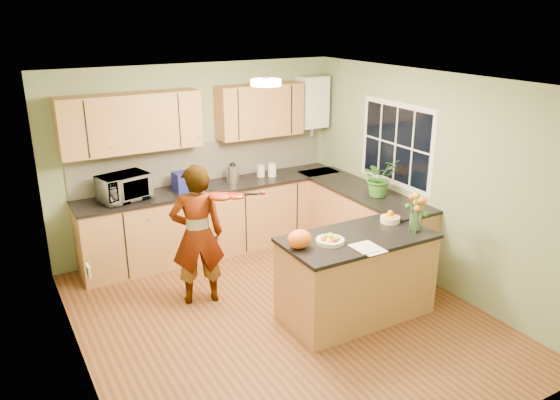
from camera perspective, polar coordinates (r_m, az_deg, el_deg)
floor at (r=6.02m, az=0.11°, el=-12.11°), size 4.50×4.50×0.00m
ceiling at (r=5.18m, az=0.12°, el=12.27°), size 4.00×4.50×0.02m
wall_back at (r=7.42m, az=-8.54°, el=4.32°), size 4.00×0.02×2.50m
wall_front at (r=3.86m, az=17.20°, el=-10.75°), size 4.00×0.02×2.50m
wall_left at (r=4.87m, az=-20.84°, el=-4.75°), size 0.02×4.50×2.50m
wall_right at (r=6.64m, az=15.28°, el=2.09°), size 0.02×4.50×2.50m
back_counter at (r=7.43m, az=-6.69°, el=-1.90°), size 3.64×0.62×0.94m
right_counter at (r=7.30m, az=8.42°, el=-2.36°), size 0.62×2.24×0.94m
splashback at (r=7.46m, az=-7.77°, el=4.03°), size 3.60×0.02×0.52m
upper_cabinets at (r=7.08m, az=-9.61°, el=8.53°), size 3.20×0.34×0.70m
boiler at (r=7.91m, az=3.37°, el=10.19°), size 0.40×0.30×0.86m
window_right at (r=6.98m, az=12.02°, el=5.72°), size 0.01×1.30×1.05m
light_switch at (r=4.31m, az=-19.37°, el=-6.98°), size 0.02×0.09×0.09m
ceiling_lamp at (r=5.45m, az=-1.48°, el=12.18°), size 0.30×0.30×0.07m
peninsula_island at (r=5.89m, az=7.96°, el=-7.87°), size 1.60×0.82×0.92m
fruit_dish at (r=5.49m, az=5.28°, el=-4.10°), size 0.28×0.28×0.10m
orange_bowl at (r=6.12m, az=11.43°, el=-1.81°), size 0.22×0.22×0.13m
flower_vase at (r=5.83m, az=14.08°, el=-0.18°), size 0.27×0.27×0.50m
orange_bag at (r=5.34m, az=2.05°, el=-4.10°), size 0.27×0.23×0.19m
papers at (r=5.43m, az=9.25°, el=-4.97°), size 0.23×0.32×0.01m
violinist at (r=6.05m, az=-8.64°, el=-3.64°), size 0.66×0.52×1.60m
violin at (r=5.75m, az=-6.22°, el=0.40°), size 0.66×0.57×0.16m
microwave at (r=6.87m, az=-16.00°, el=1.28°), size 0.66×0.52×0.32m
blue_box at (r=7.09m, az=-9.81°, el=1.97°), size 0.32×0.25×0.24m
kettle at (r=7.33m, az=-4.96°, el=2.83°), size 0.17×0.17×0.32m
jar_cream at (r=7.59m, az=-2.01°, el=3.07°), size 0.12×0.12×0.17m
jar_white at (r=7.60m, az=-0.83°, el=3.17°), size 0.15×0.15×0.18m
potted_plant at (r=6.85m, az=10.32°, el=2.32°), size 0.43×0.37×0.47m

